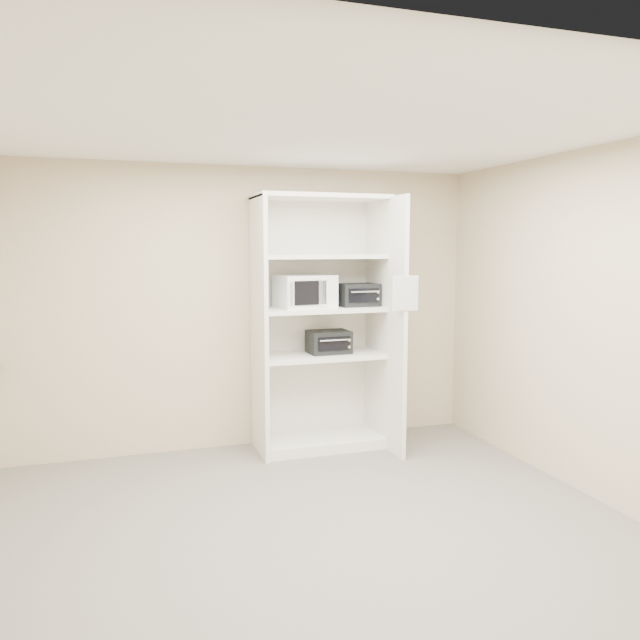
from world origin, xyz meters
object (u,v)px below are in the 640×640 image
object	(u,v)px
toaster_oven_upper	(357,295)
toaster_oven_lower	(329,342)
microwave	(305,291)
shelving_unit	(325,332)

from	to	relation	value
toaster_oven_upper	toaster_oven_lower	size ratio (longest dim) A/B	0.97
microwave	toaster_oven_upper	size ratio (longest dim) A/B	1.35
shelving_unit	toaster_oven_lower	bearing A→B (deg)	8.89
shelving_unit	toaster_oven_upper	world-z (taller)	shelving_unit
microwave	toaster_oven_lower	bearing A→B (deg)	-5.92
microwave	toaster_oven_upper	world-z (taller)	microwave
shelving_unit	toaster_oven_upper	size ratio (longest dim) A/B	6.40
toaster_oven_upper	microwave	bearing A→B (deg)	174.16
microwave	toaster_oven_lower	xyz separation A→B (m)	(0.24, 0.00, -0.49)
shelving_unit	toaster_oven_lower	distance (m)	0.11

